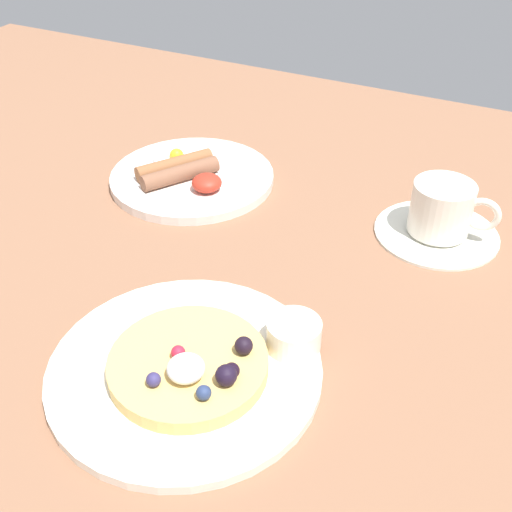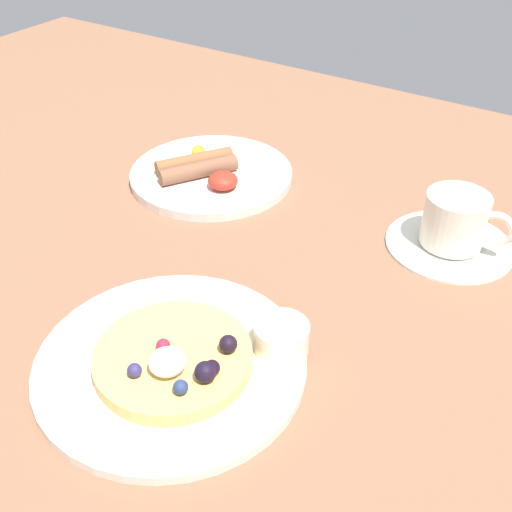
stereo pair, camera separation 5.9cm
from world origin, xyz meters
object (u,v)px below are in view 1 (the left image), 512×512
object	(u,v)px
syrup_ramekin	(294,334)
coffee_cup	(443,207)
coffee_saucer	(436,232)
breakfast_plate	(192,178)
pancake_plate	(185,369)

from	to	relation	value
syrup_ramekin	coffee_cup	distance (cm)	27.17
syrup_ramekin	coffee_saucer	size ratio (longest dim) A/B	0.35
breakfast_plate	coffee_saucer	distance (cm)	33.02
pancake_plate	syrup_ramekin	world-z (taller)	syrup_ramekin
coffee_saucer	coffee_cup	world-z (taller)	coffee_cup
pancake_plate	coffee_saucer	bearing A→B (deg)	65.34
coffee_saucer	pancake_plate	bearing A→B (deg)	-114.66
syrup_ramekin	coffee_saucer	xyz separation A→B (cm)	(7.26, 26.08, -2.13)
syrup_ramekin	breakfast_plate	size ratio (longest dim) A/B	0.23
breakfast_plate	coffee_cup	world-z (taller)	coffee_cup
breakfast_plate	syrup_ramekin	bearing A→B (deg)	-42.94
pancake_plate	breakfast_plate	xyz separation A→B (cm)	(-17.87, 30.64, 0.11)
breakfast_plate	coffee_saucer	bearing A→B (deg)	3.79
syrup_ramekin	breakfast_plate	bearing A→B (deg)	137.06
coffee_saucer	coffee_cup	distance (cm)	3.53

